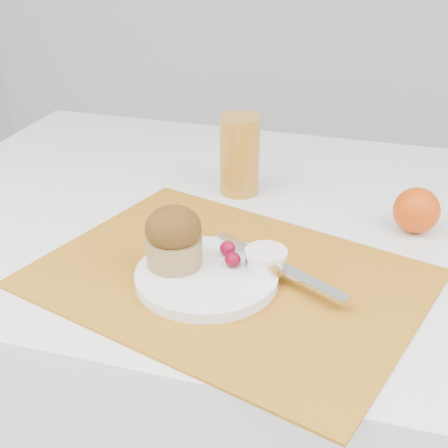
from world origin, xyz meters
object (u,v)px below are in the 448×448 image
(orange, at_px, (416,210))
(juice_glass, at_px, (240,155))
(muffin, at_px, (174,237))
(plate, at_px, (207,276))
(table, at_px, (254,391))

(orange, relative_size, juice_glass, 0.52)
(muffin, bearing_deg, orange, 36.35)
(plate, relative_size, orange, 2.70)
(table, bearing_deg, muffin, -107.49)
(juice_glass, height_order, muffin, juice_glass)
(plate, relative_size, muffin, 2.21)
(orange, height_order, juice_glass, juice_glass)
(orange, bearing_deg, plate, -138.08)
(table, bearing_deg, orange, 4.15)
(muffin, bearing_deg, plate, -8.53)
(juice_glass, distance_m, muffin, 0.29)
(juice_glass, bearing_deg, orange, -11.66)
(orange, bearing_deg, juice_glass, 168.34)
(table, xyz_separation_m, muffin, (-0.07, -0.21, 0.43))
(table, height_order, plate, plate)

